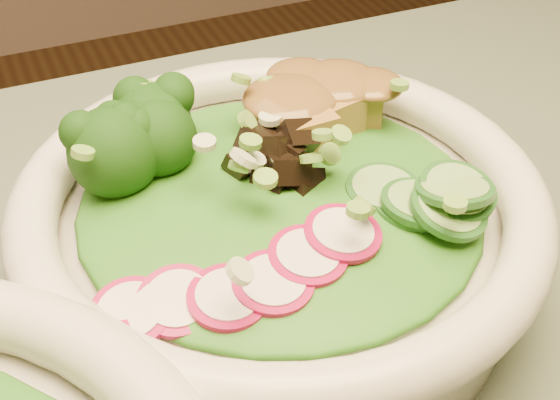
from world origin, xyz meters
name	(u,v)px	position (x,y,z in m)	size (l,w,h in m)	color
salad_bowl	(280,230)	(-0.22, 0.12, 0.79)	(0.27, 0.27, 0.07)	silver
lettuce_bed	(280,198)	(-0.22, 0.12, 0.81)	(0.21, 0.21, 0.02)	#246515
broccoli_florets	(159,156)	(-0.27, 0.15, 0.83)	(0.08, 0.07, 0.04)	black
radish_slices	(246,283)	(-0.26, 0.06, 0.82)	(0.11, 0.04, 0.02)	#990B3F
cucumber_slices	(412,202)	(-0.17, 0.07, 0.82)	(0.07, 0.07, 0.04)	#7AA75C
mushroom_heap	(286,162)	(-0.21, 0.12, 0.83)	(0.07, 0.07, 0.04)	black
tofu_cubes	(313,114)	(-0.18, 0.16, 0.82)	(0.09, 0.06, 0.04)	olive
peanut_sauce	(313,94)	(-0.18, 0.16, 0.84)	(0.07, 0.06, 0.02)	brown
scallion_garnish	(280,159)	(-0.22, 0.12, 0.84)	(0.20, 0.20, 0.02)	#6CA339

